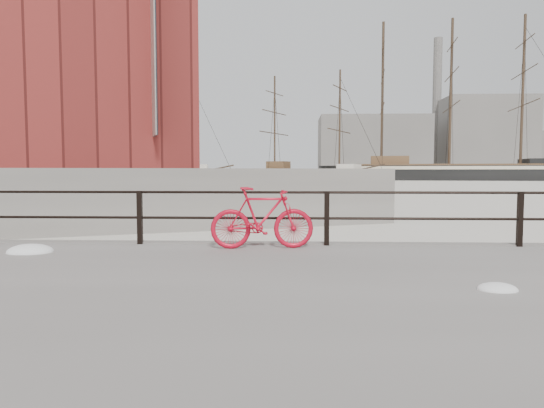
% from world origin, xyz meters
% --- Properties ---
extents(ground, '(400.00, 400.00, 0.00)m').
position_xyz_m(ground, '(0.00, 0.00, 0.00)').
color(ground, white).
rests_on(ground, ground).
extents(far_quay, '(78.44, 148.07, 1.80)m').
position_xyz_m(far_quay, '(-40.00, 72.00, 0.90)').
color(far_quay, gray).
rests_on(far_quay, ground).
extents(guardrail, '(28.00, 0.10, 1.00)m').
position_xyz_m(guardrail, '(0.00, -0.15, 0.85)').
color(guardrail, black).
rests_on(guardrail, promenade).
extents(bicycle, '(1.83, 0.48, 1.09)m').
position_xyz_m(bicycle, '(-4.67, -0.59, 0.90)').
color(bicycle, red).
rests_on(bicycle, promenade).
extents(barque_black, '(56.12, 25.24, 31.05)m').
position_xyz_m(barque_black, '(24.96, 82.57, 0.00)').
color(barque_black, black).
rests_on(barque_black, ground).
extents(schooner_mid, '(29.92, 22.06, 19.95)m').
position_xyz_m(schooner_mid, '(-1.76, 78.00, 0.00)').
color(schooner_mid, silver).
rests_on(schooner_mid, ground).
extents(schooner_left, '(25.81, 14.53, 18.58)m').
position_xyz_m(schooner_left, '(-26.14, 67.03, 0.00)').
color(schooner_left, silver).
rests_on(schooner_left, ground).
extents(workboat_near, '(12.66, 9.85, 7.00)m').
position_xyz_m(workboat_near, '(-22.65, 31.45, 0.00)').
color(workboat_near, black).
rests_on(workboat_near, ground).
extents(workboat_far, '(12.51, 7.68, 7.00)m').
position_xyz_m(workboat_far, '(-29.33, 43.88, 0.00)').
color(workboat_far, black).
rests_on(workboat_far, ground).
extents(apartment_terracotta, '(24.16, 21.40, 20.20)m').
position_xyz_m(apartment_terracotta, '(-21.25, 20.26, 11.90)').
color(apartment_terracotta, maroon).
rests_on(apartment_terracotta, far_quay).
extents(apartment_mustard, '(26.02, 22.15, 22.20)m').
position_xyz_m(apartment_mustard, '(-29.49, 40.65, 12.90)').
color(apartment_mustard, '#C19343').
rests_on(apartment_mustard, far_quay).
extents(apartment_cream, '(24.16, 21.40, 21.20)m').
position_xyz_m(apartment_cream, '(-38.11, 61.98, 12.40)').
color(apartment_cream, beige).
rests_on(apartment_cream, far_quay).
extents(apartment_grey, '(26.02, 22.15, 23.20)m').
position_xyz_m(apartment_grey, '(-46.35, 82.38, 13.40)').
color(apartment_grey, '#A4A49F').
rests_on(apartment_grey, far_quay).
extents(apartment_brick, '(27.87, 22.90, 21.20)m').
position_xyz_m(apartment_brick, '(-54.97, 103.70, 12.40)').
color(apartment_brick, brown).
rests_on(apartment_brick, far_quay).
extents(industrial_west, '(32.00, 18.00, 18.00)m').
position_xyz_m(industrial_west, '(20.00, 140.00, 9.00)').
color(industrial_west, gray).
rests_on(industrial_west, ground).
extents(industrial_mid, '(26.00, 20.00, 24.00)m').
position_xyz_m(industrial_mid, '(55.00, 145.00, 12.00)').
color(industrial_mid, gray).
rests_on(industrial_mid, ground).
extents(smokestack, '(2.80, 2.80, 44.00)m').
position_xyz_m(smokestack, '(42.00, 150.00, 22.00)').
color(smokestack, gray).
rests_on(smokestack, ground).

